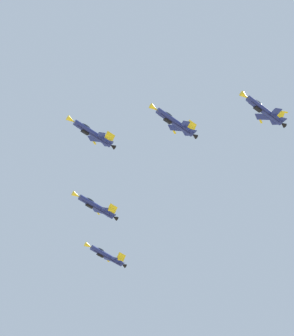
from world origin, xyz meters
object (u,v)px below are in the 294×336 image
object	(u,v)px
fighter_jet_lead	(92,133)
fighter_jet_left_outer	(264,110)
fighter_jet_right_outer	(106,255)
fighter_jet_right_wing	(96,206)
fighter_jet_left_wing	(174,122)

from	to	relation	value
fighter_jet_lead	fighter_jet_left_outer	distance (m)	46.97
fighter_jet_lead	fighter_jet_left_outer	world-z (taller)	fighter_jet_lead
fighter_jet_left_outer	fighter_jet_right_outer	xyz separation A→B (m)	(-24.98, 66.72, 4.06)
fighter_jet_right_wing	fighter_jet_right_outer	world-z (taller)	fighter_jet_right_outer
fighter_jet_left_wing	fighter_jet_lead	bearing A→B (deg)	39.19
fighter_jet_right_wing	fighter_jet_right_outer	bearing A→B (deg)	-42.47
fighter_jet_lead	fighter_jet_left_wing	bearing A→B (deg)	-140.81
fighter_jet_left_wing	fighter_jet_right_wing	xyz separation A→B (m)	(-12.77, 34.01, -0.59)
fighter_jet_left_wing	fighter_jet_right_wing	world-z (taller)	fighter_jet_left_wing
fighter_jet_left_wing	fighter_jet_right_outer	bearing A→B (deg)	-16.32
fighter_jet_lead	fighter_jet_right_outer	distance (m)	46.89
fighter_jet_right_outer	fighter_jet_left_wing	bearing A→B (deg)	163.68
fighter_jet_right_wing	fighter_jet_left_outer	size ratio (longest dim) A/B	1.00
fighter_jet_lead	fighter_jet_right_outer	bearing A→B (deg)	-40.31
fighter_jet_lead	fighter_jet_right_wing	xyz separation A→B (m)	(7.16, 22.28, -3.22)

